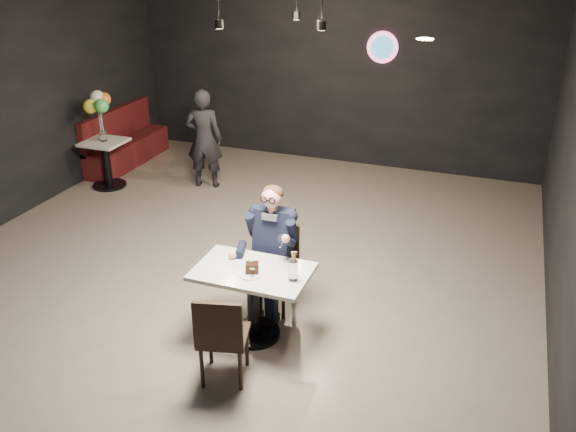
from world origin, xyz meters
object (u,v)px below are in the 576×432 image
at_px(side_table, 107,164).
at_px(chair_far, 274,269).
at_px(chair_near, 224,334).
at_px(booth_bench, 126,137).
at_px(main_table, 253,303).
at_px(balloon_vase, 103,136).
at_px(seated_man, 273,247).
at_px(sundae_glass, 293,270).
at_px(passerby, 204,139).

bearing_deg(side_table, chair_far, -31.84).
height_order(chair_near, booth_bench, booth_bench).
bearing_deg(chair_far, booth_bench, 140.50).
height_order(chair_far, chair_near, same).
bearing_deg(main_table, balloon_vase, 142.42).
xyz_separation_m(main_table, balloon_vase, (-3.70, 2.85, 0.46)).
xyz_separation_m(chair_far, chair_near, (0.00, -1.21, 0.00)).
height_order(seated_man, sundae_glass, seated_man).
bearing_deg(chair_near, seated_man, 75.77).
xyz_separation_m(balloon_vase, passerby, (1.43, 0.56, -0.06)).
distance_m(chair_near, balloon_vase, 5.11).
relative_size(main_table, booth_bench, 0.58).
height_order(booth_bench, balloon_vase, booth_bench).
relative_size(main_table, balloon_vase, 6.77).
xyz_separation_m(chair_far, balloon_vase, (-3.70, 2.30, 0.37)).
height_order(main_table, chair_near, chair_near).
bearing_deg(booth_bench, main_table, -43.89).
bearing_deg(main_table, sundae_glass, -5.16).
bearing_deg(seated_man, chair_far, 0.00).
distance_m(seated_man, side_table, 4.37).
height_order(main_table, balloon_vase, balloon_vase).
bearing_deg(main_table, booth_bench, 136.11).
distance_m(chair_far, booth_bench, 5.18).
xyz_separation_m(side_table, balloon_vase, (0.00, 0.00, 0.46)).
xyz_separation_m(seated_man, balloon_vase, (-3.70, 2.30, 0.11)).
distance_m(chair_near, seated_man, 1.24).
distance_m(main_table, seated_man, 0.65).
xyz_separation_m(main_table, side_table, (-3.70, 2.85, -0.00)).
distance_m(booth_bench, side_table, 1.05).
bearing_deg(sundae_glass, side_table, 145.01).
xyz_separation_m(sundae_glass, passerby, (-2.69, 3.44, -0.08)).
xyz_separation_m(chair_near, balloon_vase, (-3.70, 3.51, 0.37)).
relative_size(sundae_glass, passerby, 0.13).
bearing_deg(balloon_vase, main_table, -37.58).
xyz_separation_m(main_table, booth_bench, (-4.00, 3.85, 0.10)).
xyz_separation_m(booth_bench, side_table, (0.30, -1.00, -0.10)).
bearing_deg(side_table, passerby, 21.33).
bearing_deg(seated_man, sundae_glass, -54.28).
bearing_deg(chair_near, side_table, 122.29).
bearing_deg(passerby, side_table, 8.00).
distance_m(chair_near, booth_bench, 6.02).
bearing_deg(booth_bench, sundae_glass, -41.30).
bearing_deg(sundae_glass, main_table, 174.84).
xyz_separation_m(chair_near, seated_man, (0.00, 1.21, 0.26)).
bearing_deg(chair_near, main_table, 75.77).
distance_m(chair_near, side_table, 5.10).
distance_m(chair_far, seated_man, 0.26).
relative_size(chair_far, balloon_vase, 5.66).
xyz_separation_m(sundae_glass, booth_bench, (-4.42, 3.88, -0.37)).
bearing_deg(balloon_vase, sundae_glass, -34.99).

